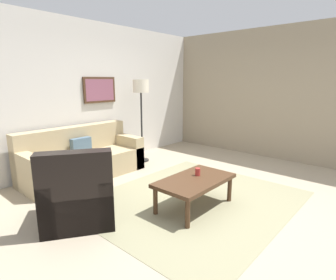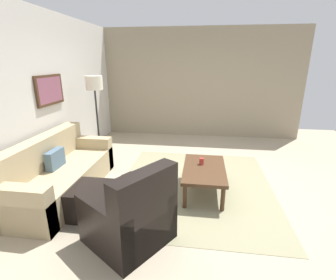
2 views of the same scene
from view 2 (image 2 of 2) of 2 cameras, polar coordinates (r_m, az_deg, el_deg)
ground_plane at (r=4.19m, az=6.16°, el=-10.43°), size 8.00×8.00×0.00m
rear_partition at (r=4.59m, az=-28.05°, el=8.57°), size 6.00×0.12×2.80m
stone_feature_panel at (r=6.71m, az=7.50°, el=12.81°), size 0.12×5.20×2.80m
area_rug at (r=4.19m, az=6.16°, el=-10.39°), size 2.89×2.49×0.01m
couch_main at (r=4.21m, az=-24.43°, el=-7.34°), size 2.11×0.86×0.88m
armchair_leather at (r=2.90m, az=-8.30°, el=-17.63°), size 1.11×1.11×0.95m
ottoman at (r=3.54m, az=-17.18°, el=-13.23°), size 0.56×0.56×0.40m
coffee_table at (r=3.87m, az=8.38°, el=-7.08°), size 1.10×0.64×0.41m
cup at (r=3.95m, az=7.77°, el=-4.90°), size 0.07×0.07×0.10m
lamp_standing at (r=5.03m, az=-16.59°, el=10.65°), size 0.32×0.32×1.71m
framed_artwork at (r=4.72m, az=-25.74°, el=10.40°), size 0.72×0.04×0.50m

